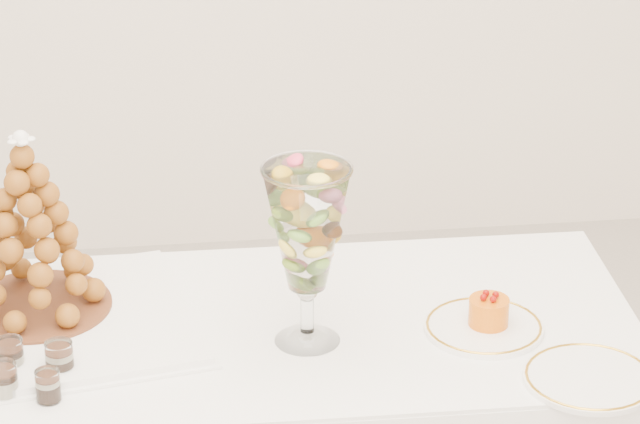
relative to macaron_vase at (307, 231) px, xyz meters
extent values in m
cube|color=white|center=(-0.20, 0.07, -0.24)|extent=(1.76, 0.72, 0.01)
cube|color=white|center=(-0.55, 0.09, -0.23)|extent=(0.72, 0.59, 0.02)
cylinder|color=white|center=(0.00, 0.00, -0.23)|extent=(0.13, 0.13, 0.02)
cylinder|color=white|center=(0.00, 0.00, -0.17)|extent=(0.03, 0.03, 0.09)
sphere|color=white|center=(0.00, 0.00, -0.13)|extent=(0.04, 0.04, 0.04)
cylinder|color=white|center=(0.35, 0.00, -0.23)|extent=(0.24, 0.24, 0.01)
cylinder|color=white|center=(0.51, -0.22, -0.23)|extent=(0.25, 0.25, 0.01)
cylinder|color=white|center=(-0.57, -0.05, -0.20)|extent=(0.05, 0.05, 0.07)
cylinder|color=white|center=(-0.48, -0.08, -0.20)|extent=(0.06, 0.06, 0.07)
cylinder|color=white|center=(-0.58, -0.14, -0.20)|extent=(0.06, 0.06, 0.07)
cylinder|color=white|center=(-0.50, -0.16, -0.21)|extent=(0.05, 0.05, 0.06)
cylinder|color=brown|center=(-0.53, 0.16, -0.21)|extent=(0.31, 0.31, 0.01)
cone|color=brown|center=(-0.53, 0.16, -0.03)|extent=(0.29, 0.29, 0.37)
sphere|color=white|center=(-0.53, 0.16, 0.15)|extent=(0.04, 0.04, 0.04)
cylinder|color=orange|center=(0.36, 0.00, -0.20)|extent=(0.08, 0.08, 0.06)
sphere|color=#880B04|center=(0.38, 0.00, -0.16)|extent=(0.01, 0.01, 0.01)
sphere|color=#880B04|center=(0.36, 0.01, -0.16)|extent=(0.01, 0.01, 0.01)
sphere|color=#880B04|center=(0.35, 0.00, -0.16)|extent=(0.01, 0.01, 0.01)
sphere|color=#880B04|center=(0.37, -0.01, -0.16)|extent=(0.01, 0.01, 0.01)
camera|label=1|loc=(-0.30, -2.56, 1.26)|focal=85.00mm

